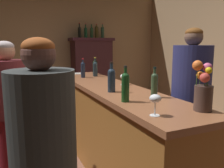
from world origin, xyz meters
name	(u,v)px	position (x,y,z in m)	size (l,w,h in m)	color
wall_back	(47,50)	(0.00, 2.93, 1.44)	(5.19, 0.12, 2.87)	#A4815A
bar_counter	(111,130)	(0.29, 0.29, 0.54)	(0.60, 2.88, 1.07)	brown
display_cabinet	(92,76)	(0.88, 2.61, 0.88)	(0.89, 0.45, 1.68)	#38191F
wine_bottle_syrah	(95,67)	(0.49, 1.35, 1.20)	(0.08, 0.08, 0.28)	black
wine_bottle_riesling	(125,86)	(0.11, -0.42, 1.21)	(0.07, 0.07, 0.31)	#163F19
wine_bottle_rose	(95,68)	(0.43, 1.17, 1.19)	(0.07, 0.07, 0.27)	#1E2B31
wine_bottle_malbec	(154,84)	(0.42, -0.39, 1.20)	(0.06, 0.06, 0.28)	#2F452C
wine_bottle_merlot	(83,69)	(0.22, 1.12, 1.20)	(0.06, 0.06, 0.28)	#1A2334
wine_bottle_pinot	(111,79)	(0.17, 0.00, 1.21)	(0.08, 0.08, 0.31)	#1C2836
wine_glass_front	(155,99)	(0.11, -0.86, 1.19)	(0.08, 0.08, 0.15)	white
wine_glass_mid	(123,77)	(0.47, 0.33, 1.17)	(0.08, 0.08, 0.13)	white
flower_arrangement	(203,90)	(0.50, -0.90, 1.23)	(0.15, 0.15, 0.37)	#422F2A
cheese_plate	(78,74)	(0.27, 1.54, 1.08)	(0.18, 0.18, 0.01)	white
display_bottle_left	(80,32)	(0.63, 2.61, 1.81)	(0.07, 0.07, 0.30)	black
display_bottle_midleft	(86,32)	(0.76, 2.61, 1.80)	(0.07, 0.07, 0.29)	#123C22
display_bottle_center	(92,32)	(0.89, 2.61, 1.80)	(0.07, 0.07, 0.28)	#1F3E21
display_bottle_midright	(97,31)	(1.00, 2.61, 1.82)	(0.08, 0.08, 0.29)	#403413
display_bottle_right	(102,32)	(1.13, 2.61, 1.81)	(0.07, 0.07, 0.31)	#2D4A31
patron_in_grey	(1,94)	(-0.90, 1.65, 0.83)	(0.38, 0.38, 1.52)	#9F998C
patron_in_navy	(44,165)	(-0.64, -0.84, 0.87)	(0.38, 0.38, 1.60)	brown
patron_redhead	(9,109)	(-0.81, 0.54, 0.87)	(0.38, 0.38, 1.59)	maroon
bartender	(190,105)	(0.91, -0.33, 0.94)	(0.39, 0.39, 1.72)	#2B2D4A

